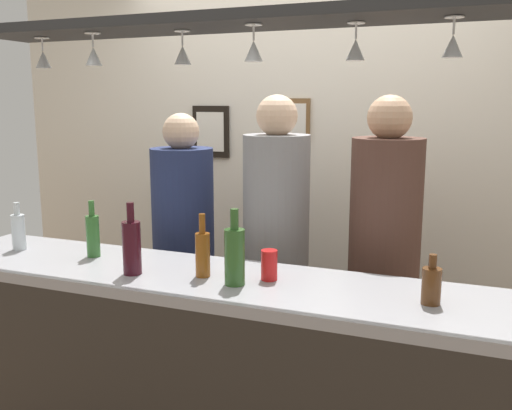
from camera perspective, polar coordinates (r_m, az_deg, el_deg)
back_wall at (r=3.60m, az=5.91°, el=3.47°), size 4.40×0.06×2.60m
bar_counter at (r=2.32m, az=-5.77°, el=-16.27°), size 2.70×0.55×1.03m
overhead_glass_rack at (r=2.27m, az=-3.92°, el=17.97°), size 2.20×0.36×0.04m
hanging_wineglass_far_left at (r=2.75m, az=-20.73°, el=13.69°), size 0.07×0.07×0.13m
hanging_wineglass_left at (r=2.49m, az=-16.12°, el=14.35°), size 0.07×0.07×0.13m
hanging_wineglass_center_left at (r=2.35m, az=-7.43°, el=14.92°), size 0.07×0.07×0.13m
hanging_wineglass_center at (r=2.14m, az=-0.24°, el=15.44°), size 0.07×0.07×0.13m
hanging_wineglass_center_right at (r=2.12m, az=10.04°, el=15.33°), size 0.07×0.07×0.13m
hanging_wineglass_right at (r=2.06m, az=19.29°, el=15.07°), size 0.07×0.07×0.13m
person_left_navy_shirt at (r=3.14m, az=-7.35°, el=-2.99°), size 0.34×0.34×1.67m
person_middle_grey_shirt at (r=2.91m, az=2.05°, el=-2.76°), size 0.34×0.34×1.77m
person_right_brown_shirt at (r=2.78m, az=12.87°, el=-3.70°), size 0.34×0.34×1.76m
bottle_wine_dark_red at (r=2.37m, az=-12.46°, el=-4.09°), size 0.08×0.08×0.30m
bottle_beer_green_import at (r=2.68m, az=-16.18°, el=-2.88°), size 0.06×0.06×0.26m
bottle_beer_amber_tall at (r=2.29m, az=-5.42°, el=-4.81°), size 0.06×0.06×0.26m
bottle_champagne_green at (r=2.18m, az=-2.17°, el=-5.08°), size 0.08×0.08×0.30m
bottle_soda_clear at (r=2.93m, az=-22.90°, el=-2.42°), size 0.06×0.06×0.23m
bottle_beer_brown_stubby at (r=2.08m, az=17.33°, el=-7.70°), size 0.07×0.07×0.18m
drink_can at (r=2.25m, az=1.34°, el=-6.09°), size 0.07×0.07×0.12m
picture_frame_crest at (r=3.56m, az=4.05°, el=8.62°), size 0.18×0.02×0.26m
picture_frame_caricature at (r=3.79m, az=-4.59°, el=7.40°), size 0.26×0.02×0.34m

